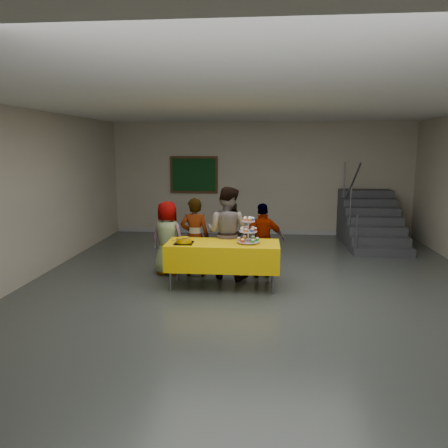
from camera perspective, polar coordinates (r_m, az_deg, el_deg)
The scene contains 10 objects.
room_shell at distance 6.80m, azimuth 4.56°, elevation 8.19°, with size 10.00×10.04×3.02m.
bake_table at distance 7.34m, azimuth -0.14°, elevation -4.07°, with size 1.88×0.78×0.77m.
cupcake_stand at distance 7.22m, azimuth 3.19°, elevation -1.06°, with size 0.38×0.38×0.44m.
bear_cake at distance 7.24m, azimuth -5.25°, elevation -2.10°, with size 0.32×0.36×0.12m.
schoolchild_a at distance 8.13m, azimuth -7.38°, elevation -1.83°, with size 0.67×0.44×1.37m, color slate.
schoolchild_b at distance 7.98m, azimuth -3.83°, elevation -1.72°, with size 0.53×0.35×1.45m, color slate.
schoolchild_c at distance 7.81m, azimuth 0.43°, elevation -1.17°, with size 0.80×0.63×1.66m, color slate.
schoolchild_d at distance 7.91m, azimuth 5.11°, elevation -2.17°, with size 0.79×0.33×1.35m, color slate.
staircase at distance 11.37m, azimuth 18.43°, elevation 0.11°, with size 1.30×2.40×2.04m.
noticeboard at distance 11.91m, azimuth -3.95°, elevation 6.43°, with size 1.30×0.05×1.00m.
Camera 1 is at (0.08, -6.77, 2.35)m, focal length 35.00 mm.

